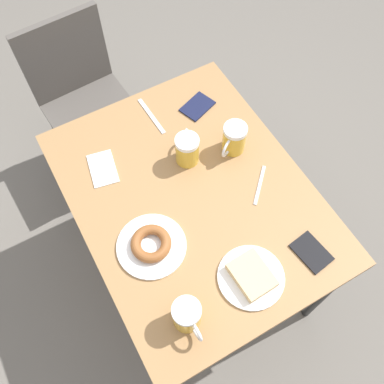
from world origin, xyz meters
TOP-DOWN VIEW (x-y plane):
  - ground_plane at (0.00, 0.00)m, footprint 8.00×8.00m
  - table at (0.00, 0.00)m, footprint 0.79×1.03m
  - chair at (-0.12, 0.87)m, footprint 0.43×0.43m
  - plate_with_cake at (0.02, -0.35)m, footprint 0.21×0.21m
  - plate_with_donut at (-0.21, -0.10)m, footprint 0.23×0.23m
  - beer_mug_left at (0.06, 0.14)m, footprint 0.09×0.12m
  - beer_mug_center at (-0.22, -0.37)m, footprint 0.09×0.13m
  - beer_mug_right at (0.23, 0.10)m, footprint 0.12×0.09m
  - napkin_folded at (-0.23, 0.25)m, footprint 0.12×0.16m
  - fork at (0.23, -0.09)m, footprint 0.13×0.12m
  - knife at (0.03, 0.38)m, footprint 0.02×0.20m
  - passport_near_edge at (0.23, -0.38)m, footprint 0.10×0.14m
  - passport_far_edge at (0.21, 0.33)m, footprint 0.15×0.13m

SIDE VIEW (x-z plane):
  - ground_plane at x=0.00m, z-range 0.00..0.00m
  - chair at x=-0.12m, z-range 0.09..0.95m
  - table at x=0.00m, z-range 0.31..1.06m
  - knife at x=0.03m, z-range 0.75..0.75m
  - fork at x=0.23m, z-range 0.75..0.75m
  - napkin_folded at x=-0.23m, z-range 0.75..0.76m
  - passport_near_edge at x=0.23m, z-range 0.75..0.76m
  - passport_far_edge at x=0.21m, z-range 0.75..0.76m
  - plate_with_cake at x=0.02m, z-range 0.75..0.79m
  - plate_with_donut at x=-0.21m, z-range 0.75..0.79m
  - beer_mug_left at x=0.06m, z-range 0.75..0.87m
  - beer_mug_center at x=-0.22m, z-range 0.75..0.87m
  - beer_mug_right at x=0.23m, z-range 0.75..0.87m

